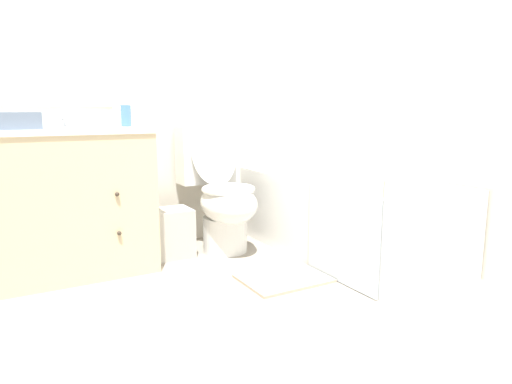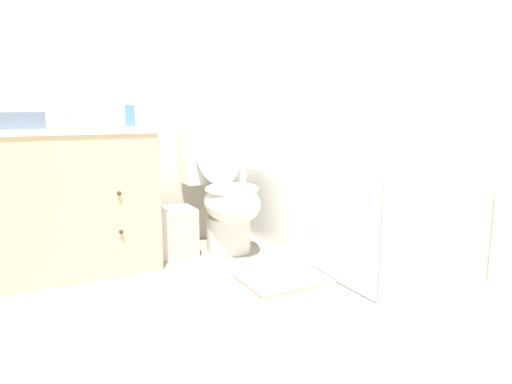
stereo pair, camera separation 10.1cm
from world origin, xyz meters
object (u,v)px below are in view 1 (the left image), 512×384
Objects in this scene: bathtub at (342,215)px; wastebasket at (171,233)px; toilet at (221,192)px; sink_faucet at (63,121)px; tissue_box at (118,118)px; bath_mat at (284,278)px; vanity_cabinet at (73,199)px; hand_towel_folded at (14,121)px; soap_dispenser at (126,115)px; bath_towel_folded at (388,184)px.

wastebasket is (-1.02, 0.47, -0.10)m from bathtub.
sink_faucet is at bearing 166.50° from toilet.
bath_mat is at bearing -52.02° from tissue_box.
wastebasket is 2.24× the size of tissue_box.
sink_faucet reaches higher than bath_mat.
wastebasket is (0.57, -0.03, -0.27)m from vanity_cabinet.
vanity_cabinet is 0.55× the size of bathtub.
hand_towel_folded is (-0.58, -0.28, -0.01)m from tissue_box.
wastebasket is at bearing -3.00° from vanity_cabinet.
soap_dispenser reaches higher than hand_towel_folded.
soap_dispenser is at bearing -82.93° from tissue_box.
hand_towel_folded is at bearing 169.62° from bathtub.
wastebasket is 0.79m from tissue_box.
bathtub reaches higher than bath_mat.
bath_towel_folded is 0.77m from bath_mat.
bath_mat is at bearing -85.57° from toilet.
soap_dispenser is 0.51× the size of bath_towel_folded.
toilet is 1.29m from hand_towel_folded.
wastebasket is 1.03× the size of bath_towel_folded.
hand_towel_folded is at bearing -170.89° from wastebasket.
wastebasket is (0.57, -0.21, -0.72)m from sink_faucet.
hand_towel_folded is at bearing 152.16° from bath_towel_folded.
bath_mat is at bearing -43.21° from sink_faucet.
bath_towel_folded is at bearing -46.56° from tissue_box.
tissue_box is 0.14m from soap_dispenser.
tissue_box reaches higher than bath_mat.
bathtub is 1.55m from tissue_box.
bathtub is 6.26× the size of hand_towel_folded.
sink_faucet is at bearing 52.05° from hand_towel_folded.
vanity_cabinet is 0.63m from wastebasket.
vanity_cabinet is 0.58m from soap_dispenser.
soap_dispenser reaches higher than bath_mat.
hand_towel_folded is 1.63m from bath_mat.
bath_towel_folded is (1.11, -1.17, -0.34)m from tissue_box.
bath_towel_folded is 0.65× the size of bath_mat.
soap_dispenser is (-0.60, 0.02, 0.51)m from toilet.
wastebasket is (-0.35, 0.01, -0.24)m from toilet.
sink_faucet is 0.94m from wastebasket.
tissue_box is (0.31, -0.06, 0.02)m from sink_faucet.
bathtub is 3.35× the size of bath_mat.
bathtub is (0.66, -0.46, -0.14)m from toilet.
vanity_cabinet is at bearing 142.91° from bath_mat.
vanity_cabinet is at bearing 177.36° from toilet.
soap_dispenser reaches higher than vanity_cabinet.
sink_faucet reaches higher than hand_towel_folded.
sink_faucet is 0.57× the size of hand_towel_folded.
sink_faucet is at bearing 138.99° from bath_towel_folded.
sink_faucet is 0.44m from hand_towel_folded.
tissue_box reaches higher than toilet.
sink_faucet is at bearing 168.66° from tissue_box.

